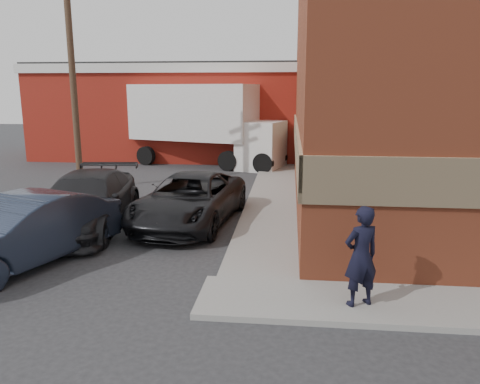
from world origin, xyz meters
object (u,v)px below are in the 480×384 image
(suv_b, at_px, (86,202))
(sedan, at_px, (23,232))
(man, at_px, (361,256))
(suv_a, at_px, (190,200))
(utility_pole, at_px, (72,73))
(warehouse, at_px, (176,110))
(box_truck, at_px, (209,119))

(suv_b, bearing_deg, sedan, -99.94)
(sedan, bearing_deg, suv_b, 106.79)
(man, distance_m, suv_a, 7.03)
(utility_pole, bearing_deg, warehouse, 82.23)
(suv_b, height_order, box_truck, box_truck)
(man, xyz_separation_m, box_truck, (-5.77, 16.82, 1.44))
(warehouse, distance_m, box_truck, 5.11)
(sedan, xyz_separation_m, box_truck, (1.80, 15.25, 1.70))
(warehouse, xyz_separation_m, sedan, (1.01, -19.50, -1.99))
(box_truck, bearing_deg, suv_a, -66.47)
(sedan, distance_m, box_truck, 15.45)
(utility_pole, height_order, suv_b, utility_pole)
(utility_pole, bearing_deg, box_truck, 57.40)
(utility_pole, relative_size, sedan, 1.80)
(utility_pole, distance_m, sedan, 9.69)
(warehouse, bearing_deg, man, -67.83)
(warehouse, distance_m, suv_a, 16.29)
(sedan, height_order, box_truck, box_truck)
(man, height_order, sedan, man)
(utility_pole, bearing_deg, sedan, -73.53)
(warehouse, xyz_separation_m, man, (8.58, -21.07, -1.73))
(utility_pole, bearing_deg, suv_a, -39.10)
(sedan, height_order, suv_b, suv_b)
(suv_a, height_order, suv_b, suv_b)
(man, distance_m, sedan, 7.74)
(man, xyz_separation_m, sedan, (-7.57, 1.57, -0.26))
(warehouse, relative_size, utility_pole, 1.81)
(suv_a, distance_m, box_truck, 11.58)
(man, bearing_deg, warehouse, -93.68)
(suv_a, xyz_separation_m, box_truck, (-1.36, 11.36, 1.76))
(utility_pole, bearing_deg, man, -44.95)
(warehouse, distance_m, suv_b, 16.63)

